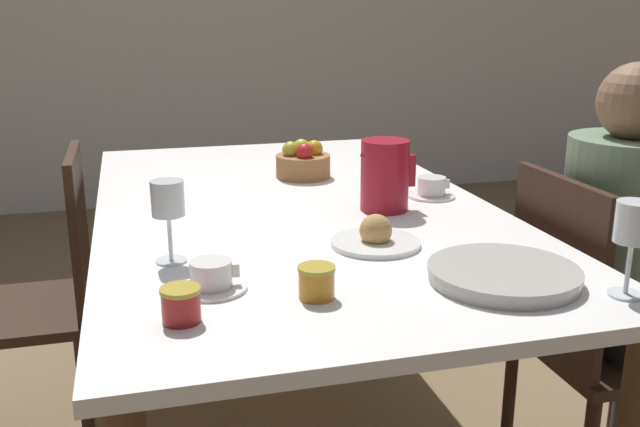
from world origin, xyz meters
name	(u,v)px	position (x,y,z in m)	size (l,w,h in m)	color
wall_back	(187,7)	(0.00, 3.03, 1.30)	(10.00, 0.06, 2.60)	silver
dining_table	(294,238)	(0.00, 0.00, 0.68)	(1.04, 1.81, 0.78)	white
chair_person_side	(591,333)	(0.71, -0.37, 0.48)	(0.42, 0.42, 0.90)	#331E14
chair_opposite	(41,294)	(-0.71, 0.28, 0.48)	(0.42, 0.42, 0.90)	#331E14
person_seated	(631,253)	(0.79, -0.37, 0.69)	(0.39, 0.41, 1.17)	#33333D
red_pitcher	(385,175)	(0.22, -0.11, 0.87)	(0.15, 0.13, 0.19)	#A31423
wine_glass_water	(168,203)	(-0.35, -0.38, 0.91)	(0.07, 0.07, 0.18)	white
wine_glass_juice	(633,228)	(0.45, -0.78, 0.91)	(0.07, 0.07, 0.18)	white
teacup_near_person	(211,278)	(-0.29, -0.55, 0.80)	(0.14, 0.14, 0.06)	white
teacup_across	(431,189)	(0.39, -0.02, 0.80)	(0.14, 0.14, 0.06)	white
serving_tray	(504,274)	(0.27, -0.66, 0.79)	(0.30, 0.30, 0.03)	#B7B2A8
bread_plate	(376,237)	(0.10, -0.39, 0.80)	(0.20, 0.20, 0.07)	white
jam_jar_amber	(181,303)	(-0.36, -0.68, 0.81)	(0.07, 0.07, 0.06)	#A81E1E
jam_jar_red	(317,280)	(-0.11, -0.64, 0.81)	(0.07, 0.07, 0.06)	#C67A1E
fruit_bowl	(303,162)	(0.10, 0.31, 0.83)	(0.17, 0.17, 0.11)	#9E6B3D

